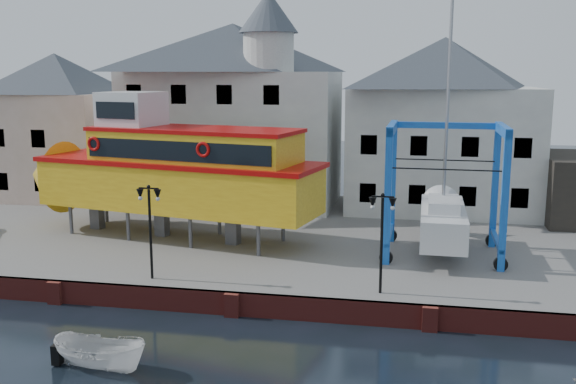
# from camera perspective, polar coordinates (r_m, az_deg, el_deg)

# --- Properties ---
(ground) EXTENTS (140.00, 140.00, 0.00)m
(ground) POSITION_cam_1_polar(r_m,az_deg,el_deg) (27.21, -4.96, -10.93)
(ground) COLOR black
(ground) RESTS_ON ground
(hardstanding) EXTENTS (44.00, 22.00, 1.00)m
(hardstanding) POSITION_cam_1_polar(r_m,az_deg,el_deg) (37.24, -0.35, -4.13)
(hardstanding) COLOR slate
(hardstanding) RESTS_ON ground
(quay_wall) EXTENTS (44.00, 0.47, 1.00)m
(quay_wall) POSITION_cam_1_polar(r_m,az_deg,el_deg) (27.12, -4.91, -9.87)
(quay_wall) COLOR maroon
(quay_wall) RESTS_ON ground
(building_pink) EXTENTS (8.00, 7.00, 10.30)m
(building_pink) POSITION_cam_1_polar(r_m,az_deg,el_deg) (49.32, -19.73, 5.53)
(building_pink) COLOR tan
(building_pink) RESTS_ON hardstanding
(building_white_main) EXTENTS (14.00, 8.30, 14.00)m
(building_white_main) POSITION_cam_1_polar(r_m,az_deg,el_deg) (44.42, -4.69, 7.17)
(building_white_main) COLOR #BCBDB9
(building_white_main) RESTS_ON hardstanding
(building_white_right) EXTENTS (12.00, 8.00, 11.20)m
(building_white_right) POSITION_cam_1_polar(r_m,az_deg,el_deg) (43.49, 13.54, 5.86)
(building_white_right) COLOR #BCBDB9
(building_white_right) RESTS_ON hardstanding
(lamp_post_left) EXTENTS (1.12, 0.32, 4.20)m
(lamp_post_left) POSITION_cam_1_polar(r_m,az_deg,el_deg) (28.40, -12.22, -1.41)
(lamp_post_left) COLOR black
(lamp_post_left) RESTS_ON hardstanding
(lamp_post_right) EXTENTS (1.12, 0.32, 4.20)m
(lamp_post_right) POSITION_cam_1_polar(r_m,az_deg,el_deg) (26.19, 8.37, -2.30)
(lamp_post_right) COLOR black
(lamp_post_right) RESTS_ON hardstanding
(tour_boat) EXTENTS (18.68, 7.93, 7.92)m
(tour_boat) POSITION_cam_1_polar(r_m,az_deg,el_deg) (35.75, -11.26, 1.97)
(tour_boat) COLOR #59595E
(tour_boat) RESTS_ON hardstanding
(travel_lift) EXTENTS (5.94, 8.33, 12.52)m
(travel_lift) POSITION_cam_1_polar(r_m,az_deg,el_deg) (33.27, 13.58, -1.62)
(travel_lift) COLOR #1941A4
(travel_lift) RESTS_ON hardstanding
(motorboat_a) EXTENTS (3.65, 1.75, 1.36)m
(motorboat_a) POSITION_cam_1_polar(r_m,az_deg,el_deg) (23.56, -16.28, -14.88)
(motorboat_a) COLOR silver
(motorboat_a) RESTS_ON ground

